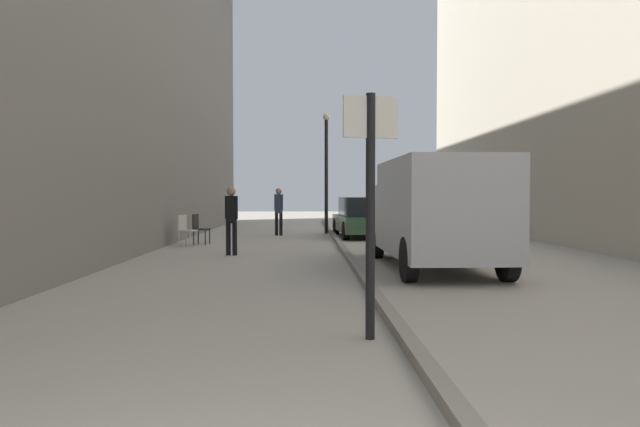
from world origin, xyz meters
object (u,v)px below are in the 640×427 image
at_px(pedestrian_main_foreground, 279,208).
at_px(parked_car, 363,217).
at_px(street_sign_post, 370,194).
at_px(cafe_chair_by_doorway, 185,228).
at_px(lamp_post, 326,165).
at_px(cafe_chair_near_window, 199,227).
at_px(pedestrian_mid_block, 231,216).
at_px(delivery_van, 433,210).

bearing_deg(pedestrian_main_foreground, parked_car, 6.02).
relative_size(street_sign_post, cafe_chair_by_doorway, 2.77).
distance_m(lamp_post, cafe_chair_near_window, 6.80).
distance_m(lamp_post, cafe_chair_by_doorway, 7.44).
bearing_deg(cafe_chair_near_window, street_sign_post, 29.69).
xyz_separation_m(pedestrian_mid_block, cafe_chair_by_doorway, (-1.71, 2.66, -0.46)).
distance_m(cafe_chair_near_window, cafe_chair_by_doorway, 0.68).
xyz_separation_m(pedestrian_mid_block, cafe_chair_near_window, (-1.42, 3.28, -0.46)).
relative_size(pedestrian_main_foreground, parked_car, 0.42).
bearing_deg(street_sign_post, cafe_chair_by_doorway, -81.65).
bearing_deg(delivery_van, pedestrian_mid_block, 148.41).
bearing_deg(street_sign_post, cafe_chair_near_window, -83.90).
relative_size(lamp_post, cafe_chair_by_doorway, 5.06).
bearing_deg(pedestrian_main_foreground, pedestrian_mid_block, -76.32).
bearing_deg(delivery_van, lamp_post, 98.58).
bearing_deg(cafe_chair_near_window, lamp_post, 151.28).
distance_m(pedestrian_mid_block, cafe_chair_near_window, 3.60).
height_order(pedestrian_mid_block, parked_car, pedestrian_mid_block).
distance_m(delivery_van, cafe_chair_by_doorway, 8.25).
bearing_deg(delivery_van, parked_car, 92.58).
height_order(delivery_van, lamp_post, lamp_post).
xyz_separation_m(pedestrian_main_foreground, cafe_chair_by_doorway, (-2.58, -4.49, -0.49)).
xyz_separation_m(delivery_van, parked_car, (-0.55, 9.03, -0.50)).
relative_size(pedestrian_main_foreground, pedestrian_mid_block, 1.03).
bearing_deg(pedestrian_mid_block, lamp_post, -93.79).
relative_size(delivery_van, parked_car, 1.29).
xyz_separation_m(pedestrian_mid_block, delivery_van, (4.54, -2.69, 0.21)).
bearing_deg(pedestrian_main_foreground, lamp_post, 50.94).
height_order(cafe_chair_near_window, cafe_chair_by_doorway, same).
distance_m(pedestrian_main_foreground, cafe_chair_by_doorway, 5.20).
height_order(parked_car, cafe_chair_near_window, parked_car).
relative_size(pedestrian_mid_block, parked_car, 0.40).
bearing_deg(cafe_chair_near_window, delivery_van, 56.09).
bearing_deg(lamp_post, parked_car, -55.97).
bearing_deg(pedestrian_main_foreground, cafe_chair_near_window, -100.00).
bearing_deg(cafe_chair_near_window, pedestrian_mid_block, 34.58).
bearing_deg(pedestrian_mid_block, cafe_chair_by_doorway, -42.80).
bearing_deg(cafe_chair_by_doorway, parked_car, 143.67).
distance_m(delivery_van, street_sign_post, 6.22).
relative_size(pedestrian_main_foreground, lamp_post, 0.38).
bearing_deg(pedestrian_mid_block, cafe_chair_near_window, -52.11).
height_order(pedestrian_mid_block, street_sign_post, street_sign_post).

